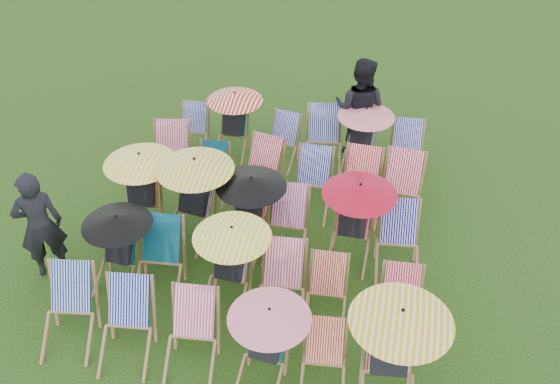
% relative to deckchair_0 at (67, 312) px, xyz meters
% --- Properties ---
extents(ground, '(100.00, 100.00, 0.00)m').
position_rel_deckchair_0_xyz_m(ground, '(2.08, 2.19, -0.49)').
color(ground, black).
rests_on(ground, ground).
extents(deckchair_0, '(0.79, 1.00, 0.99)m').
position_rel_deckchair_0_xyz_m(deckchair_0, '(0.00, 0.00, 0.00)').
color(deckchair_0, '#906643').
rests_on(deckchair_0, ground).
extents(deckchair_1, '(0.76, 0.98, 0.98)m').
position_rel_deckchair_0_xyz_m(deckchair_1, '(0.82, -0.05, -0.00)').
color(deckchair_1, '#906643').
rests_on(deckchair_1, ground).
extents(deckchair_2, '(0.73, 0.95, 0.97)m').
position_rel_deckchair_0_xyz_m(deckchair_2, '(1.67, -0.04, -0.01)').
color(deckchair_2, '#906643').
rests_on(deckchair_2, ground).
extents(deckchair_3, '(0.99, 1.04, 1.17)m').
position_rel_deckchair_0_xyz_m(deckchair_3, '(2.60, -0.04, 0.12)').
color(deckchair_3, '#906643').
rests_on(deckchair_3, ground).
extents(deckchair_4, '(0.64, 0.83, 0.85)m').
position_rel_deckchair_0_xyz_m(deckchair_4, '(3.32, -0.02, -0.07)').
color(deckchair_4, '#906643').
rests_on(deckchair_4, ground).
extents(deckchair_5, '(1.18, 1.27, 1.40)m').
position_rel_deckchair_0_xyz_m(deckchair_5, '(4.09, 0.05, 0.25)').
color(deckchair_5, '#906643').
rests_on(deckchair_5, ground).
extents(deckchair_6, '(0.97, 1.02, 1.15)m').
position_rel_deckchair_0_xyz_m(deckchair_6, '(0.19, 1.12, 0.11)').
color(deckchair_6, '#906643').
rests_on(deckchair_6, ground).
extents(deckchair_7, '(0.76, 0.99, 1.01)m').
position_rel_deckchair_0_xyz_m(deckchair_7, '(0.80, 1.10, 0.01)').
color(deckchair_7, '#906643').
rests_on(deckchair_7, ground).
extents(deckchair_8, '(1.05, 1.10, 1.25)m').
position_rel_deckchair_0_xyz_m(deckchair_8, '(1.82, 1.12, 0.17)').
color(deckchair_8, '#906643').
rests_on(deckchair_8, ground).
extents(deckchair_9, '(0.73, 0.96, 0.98)m').
position_rel_deckchair_0_xyz_m(deckchair_9, '(2.57, 1.04, -0.00)').
color(deckchair_9, '#906643').
rests_on(deckchair_9, ground).
extents(deckchair_10, '(0.61, 0.82, 0.86)m').
position_rel_deckchair_0_xyz_m(deckchair_10, '(3.17, 1.09, -0.07)').
color(deckchair_10, '#906643').
rests_on(deckchair_10, ground).
extents(deckchair_11, '(0.65, 0.86, 0.89)m').
position_rel_deckchair_0_xyz_m(deckchair_11, '(4.15, 1.05, -0.05)').
color(deckchair_11, '#906643').
rests_on(deckchair_11, ground).
extents(deckchair_12, '(1.11, 1.20, 1.32)m').
position_rel_deckchair_0_xyz_m(deckchair_12, '(0.05, 2.33, 0.20)').
color(deckchair_12, '#906643').
rests_on(deckchair_12, ground).
extents(deckchair_13, '(1.17, 1.24, 1.38)m').
position_rel_deckchair_0_xyz_m(deckchair_13, '(0.90, 2.30, 0.23)').
color(deckchair_13, '#906643').
rests_on(deckchair_13, ground).
extents(deckchair_14, '(1.04, 1.10, 1.24)m').
position_rel_deckchair_0_xyz_m(deckchair_14, '(1.78, 2.25, 0.16)').
color(deckchair_14, '#906643').
rests_on(deckchair_14, ground).
extents(deckchair_15, '(0.68, 0.92, 0.96)m').
position_rel_deckchair_0_xyz_m(deckchair_15, '(2.37, 2.27, -0.01)').
color(deckchair_15, '#906643').
rests_on(deckchair_15, ground).
extents(deckchair_16, '(1.08, 1.13, 1.29)m').
position_rel_deckchair_0_xyz_m(deckchair_16, '(3.35, 2.36, 0.18)').
color(deckchair_16, '#906643').
rests_on(deckchair_16, ground).
extents(deckchair_17, '(0.76, 0.98, 0.99)m').
position_rel_deckchair_0_xyz_m(deckchair_17, '(4.03, 2.23, -0.00)').
color(deckchair_17, '#906643').
rests_on(deckchair_17, ground).
extents(deckchair_18, '(0.86, 1.06, 1.03)m').
position_rel_deckchair_0_xyz_m(deckchair_18, '(0.10, 3.46, 0.02)').
color(deckchair_18, '#906643').
rests_on(deckchair_18, ground).
extents(deckchair_19, '(0.60, 0.80, 0.84)m').
position_rel_deckchair_0_xyz_m(deckchair_19, '(0.85, 3.34, -0.08)').
color(deckchair_19, '#906643').
rests_on(deckchair_19, ground).
extents(deckchair_20, '(0.82, 1.02, 0.99)m').
position_rel_deckchair_0_xyz_m(deckchair_20, '(1.65, 3.43, 0.00)').
color(deckchair_20, '#906643').
rests_on(deckchair_20, ground).
extents(deckchair_21, '(0.65, 0.90, 0.97)m').
position_rel_deckchair_0_xyz_m(deckchair_21, '(2.55, 3.34, -0.01)').
color(deckchair_21, '#906643').
rests_on(deckchair_21, ground).
extents(deckchair_22, '(0.69, 0.94, 0.99)m').
position_rel_deckchair_0_xyz_m(deckchair_22, '(3.32, 3.46, 0.00)').
color(deckchair_22, '#906643').
rests_on(deckchair_22, ground).
extents(deckchair_23, '(0.73, 0.98, 1.03)m').
position_rel_deckchair_0_xyz_m(deckchair_23, '(3.97, 3.43, 0.02)').
color(deckchair_23, '#906643').
rests_on(deckchair_23, ground).
extents(deckchair_24, '(0.60, 0.80, 0.83)m').
position_rel_deckchair_0_xyz_m(deckchair_24, '(0.11, 4.52, -0.08)').
color(deckchair_24, '#906643').
rests_on(deckchair_24, ground).
extents(deckchair_25, '(1.00, 1.05, 1.19)m').
position_rel_deckchair_0_xyz_m(deckchair_25, '(0.85, 4.65, 0.13)').
color(deckchair_25, '#906643').
rests_on(deckchair_25, ground).
extents(deckchair_26, '(0.66, 0.85, 0.86)m').
position_rel_deckchair_0_xyz_m(deckchair_26, '(1.79, 4.51, -0.07)').
color(deckchair_26, '#906643').
rests_on(deckchair_26, ground).
extents(deckchair_27, '(0.81, 1.02, 1.01)m').
position_rel_deckchair_0_xyz_m(deckchair_27, '(2.53, 4.61, 0.01)').
color(deckchair_27, '#906643').
rests_on(deckchair_27, ground).
extents(deckchair_28, '(0.98, 1.03, 1.17)m').
position_rel_deckchair_0_xyz_m(deckchair_28, '(3.18, 4.66, 0.12)').
color(deckchair_28, '#906643').
rests_on(deckchair_28, ground).
extents(deckchair_29, '(0.67, 0.89, 0.92)m').
position_rel_deckchair_0_xyz_m(deckchair_29, '(3.99, 4.61, -0.03)').
color(deckchair_29, '#906643').
rests_on(deckchair_29, ground).
extents(person_left, '(0.77, 0.71, 1.76)m').
position_rel_deckchair_0_xyz_m(person_left, '(-0.90, 1.07, 0.39)').
color(person_left, black).
rests_on(person_left, ground).
extents(person_rear, '(1.03, 0.86, 1.92)m').
position_rel_deckchair_0_xyz_m(person_rear, '(3.08, 5.08, 0.46)').
color(person_rear, black).
rests_on(person_rear, ground).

